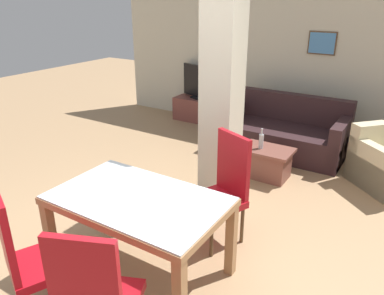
{
  "coord_description": "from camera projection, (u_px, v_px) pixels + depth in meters",
  "views": [
    {
      "loc": [
        1.82,
        -2.06,
        2.31
      ],
      "look_at": [
        0.0,
        0.85,
        0.91
      ],
      "focal_mm": 35.0,
      "sensor_mm": 36.0,
      "label": 1
    }
  ],
  "objects": [
    {
      "name": "tv_screen",
      "position": [
        200.0,
        83.0,
        7.1
      ],
      "size": [
        0.9,
        0.34,
        0.63
      ],
      "rotation": [
        0.0,
        0.0,
        2.82
      ],
      "color": "black",
      "rests_on": "tv_stand"
    },
    {
      "name": "tv_stand",
      "position": [
        200.0,
        110.0,
        7.3
      ],
      "size": [
        1.03,
        0.4,
        0.45
      ],
      "color": "brown",
      "rests_on": "ground_plane"
    },
    {
      "name": "divider_pillar",
      "position": [
        222.0,
        89.0,
        4.1
      ],
      "size": [
        0.39,
        0.37,
        2.7
      ],
      "color": "beige",
      "rests_on": "ground_plane"
    },
    {
      "name": "back_wall",
      "position": [
        301.0,
        57.0,
        6.22
      ],
      "size": [
        7.2,
        0.09,
        2.7
      ],
      "color": "beige",
      "rests_on": "ground_plane"
    },
    {
      "name": "ground_plane",
      "position": [
        142.0,
        270.0,
        3.39
      ],
      "size": [
        18.0,
        18.0,
        0.0
      ],
      "primitive_type": "plane",
      "color": "#A5815B"
    },
    {
      "name": "dining_chair_near_left",
      "position": [
        27.0,
        253.0,
        2.71
      ],
      "size": [
        0.61,
        0.61,
        1.1
      ],
      "rotation": [
        0.0,
        0.0,
        -0.42
      ],
      "color": "#A00E18",
      "rests_on": "ground_plane"
    },
    {
      "name": "bottle",
      "position": [
        261.0,
        141.0,
        4.96
      ],
      "size": [
        0.06,
        0.06,
        0.28
      ],
      "color": "#B2B7BC",
      "rests_on": "coffee_table"
    },
    {
      "name": "sofa",
      "position": [
        283.0,
        134.0,
        5.87
      ],
      "size": [
        1.88,
        0.93,
        0.86
      ],
      "rotation": [
        0.0,
        0.0,
        3.14
      ],
      "color": "#311D20",
      "rests_on": "ground_plane"
    },
    {
      "name": "coffee_table",
      "position": [
        266.0,
        162.0,
        5.06
      ],
      "size": [
        0.67,
        0.47,
        0.41
      ],
      "color": "brown",
      "rests_on": "ground_plane"
    },
    {
      "name": "dining_chair_far_right",
      "position": [
        223.0,
        186.0,
        3.65
      ],
      "size": [
        0.6,
        0.6,
        1.1
      ],
      "rotation": [
        0.0,
        0.0,
        2.73
      ],
      "color": "#A01019",
      "rests_on": "ground_plane"
    },
    {
      "name": "dining_table",
      "position": [
        139.0,
        214.0,
        3.16
      ],
      "size": [
        1.46,
        0.9,
        0.76
      ],
      "color": "#9C6E46",
      "rests_on": "ground_plane"
    }
  ]
}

